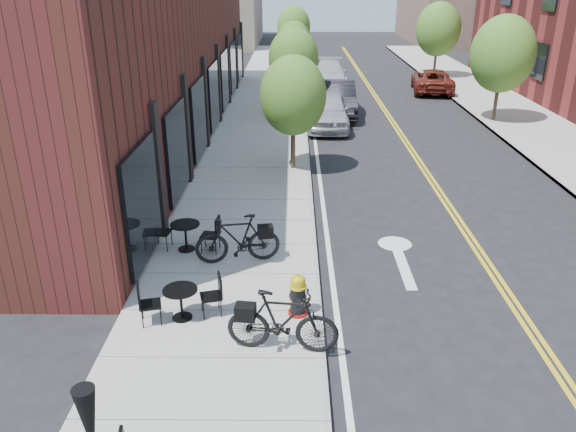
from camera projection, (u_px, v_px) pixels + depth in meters
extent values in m
plane|color=black|center=(322.00, 316.00, 11.22)|extent=(120.00, 120.00, 0.00)
cube|color=#9E9B93|center=(254.00, 160.00, 20.39)|extent=(4.00, 70.00, 0.12)
cube|color=#3F1C14|center=(148.00, 49.00, 22.74)|extent=(5.00, 28.00, 7.00)
cylinder|color=#382B1E|center=(293.00, 145.00, 19.11)|extent=(0.16, 0.16, 1.61)
ellipsoid|color=#3B6B22|center=(293.00, 96.00, 18.45)|extent=(2.20, 2.20, 2.64)
cylinder|color=#382B1E|center=(293.00, 97.00, 26.44)|extent=(0.16, 0.16, 1.68)
ellipsoid|color=#3B6B22|center=(293.00, 58.00, 25.75)|extent=(2.30, 2.30, 2.76)
cylinder|color=#382B1E|center=(293.00, 71.00, 33.81)|extent=(0.16, 0.16, 1.57)
ellipsoid|color=#3B6B22|center=(294.00, 43.00, 33.16)|extent=(2.10, 2.10, 2.52)
cylinder|color=#382B1E|center=(294.00, 53.00, 41.12)|extent=(0.16, 0.16, 1.71)
ellipsoid|color=#3B6B22|center=(294.00, 27.00, 40.40)|extent=(2.40, 2.40, 2.88)
cylinder|color=#382B1E|center=(496.00, 100.00, 25.41)|extent=(0.16, 0.16, 1.82)
ellipsoid|color=#3B6B22|center=(503.00, 54.00, 24.61)|extent=(2.80, 2.80, 3.36)
cylinder|color=#382B1E|center=(435.00, 62.00, 36.43)|extent=(0.16, 0.16, 1.82)
ellipsoid|color=#3B6B22|center=(438.00, 29.00, 35.62)|extent=(2.80, 2.80, 3.36)
cylinder|color=maroon|center=(298.00, 312.00, 11.06)|extent=(0.47, 0.47, 0.06)
cylinder|color=black|center=(298.00, 300.00, 10.95)|extent=(0.37, 0.37, 0.58)
cylinder|color=gold|center=(298.00, 286.00, 10.83)|extent=(0.41, 0.41, 0.04)
cylinder|color=gold|center=(298.00, 283.00, 10.80)|extent=(0.35, 0.35, 0.14)
ellipsoid|color=gold|center=(298.00, 279.00, 10.77)|extent=(0.34, 0.34, 0.17)
cylinder|color=gold|center=(298.00, 275.00, 10.73)|extent=(0.06, 0.06, 0.06)
imported|color=black|center=(238.00, 239.00, 12.85)|extent=(2.02, 0.87, 1.17)
imported|color=black|center=(283.00, 321.00, 9.78)|extent=(2.03, 0.77, 1.19)
cylinder|color=black|center=(182.00, 317.00, 10.93)|extent=(0.48, 0.48, 0.03)
cylinder|color=black|center=(181.00, 304.00, 10.81)|extent=(0.06, 0.06, 0.62)
cylinder|color=black|center=(180.00, 290.00, 10.69)|extent=(0.82, 0.82, 0.03)
cylinder|color=black|center=(187.00, 249.00, 13.65)|extent=(0.46, 0.46, 0.03)
cylinder|color=black|center=(186.00, 237.00, 13.52)|extent=(0.06, 0.06, 0.65)
cylinder|color=black|center=(185.00, 224.00, 13.39)|extent=(0.80, 0.80, 0.03)
cone|color=black|center=(89.00, 423.00, 6.07)|extent=(0.25, 0.25, 0.92)
imported|color=#A9ABB1|center=(328.00, 111.00, 24.64)|extent=(1.97, 4.58, 1.54)
imported|color=black|center=(337.00, 99.00, 26.87)|extent=(1.74, 4.84, 1.59)
imported|color=#B9BABF|center=(329.00, 74.00, 33.89)|extent=(2.19, 5.13, 1.47)
imported|color=maroon|center=(432.00, 81.00, 32.26)|extent=(2.77, 4.94, 1.31)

